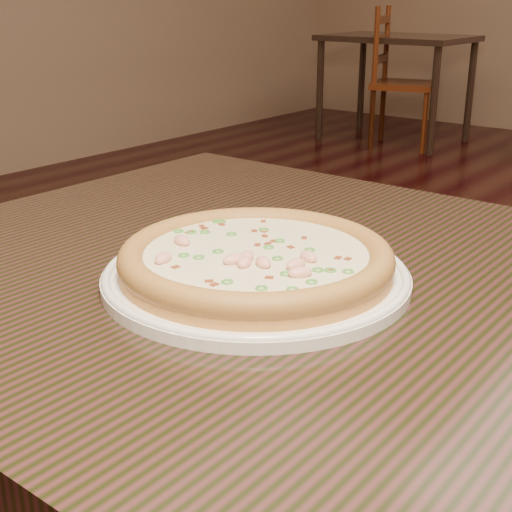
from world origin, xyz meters
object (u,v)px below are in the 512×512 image
Objects in this scene: plate at (256,275)px; pizza at (256,259)px; chair_a at (397,83)px; bg_table_left at (397,49)px; hero_table at (374,381)px.

plate is 0.02m from pizza.
chair_a is (-1.94, 4.04, -0.32)m from plate.
plate is at bearing -64.09° from bg_table_left.
plate reaches higher than bg_table_left.
chair_a is at bearing 115.66° from pizza.
hero_table is 4.17× the size of pizza.
hero_table is 3.71× the size of plate.
chair_a is at bearing -58.55° from bg_table_left.
pizza is at bearing -157.27° from hero_table.
bg_table_left is (-2.17, 4.17, 0.00)m from hero_table.
pizza is 0.29× the size of bg_table_left.
pizza reaches higher than bg_table_left.
hero_table is at bearing -62.69° from chair_a.
pizza is 4.49m from chair_a.
chair_a reaches higher than plate.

